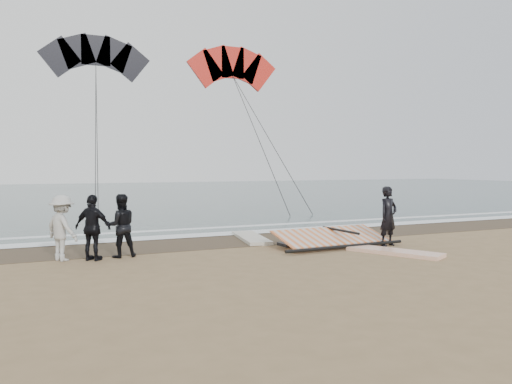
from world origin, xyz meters
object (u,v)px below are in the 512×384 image
board_white (394,252)px  sail_rig (327,239)px  man_main (388,216)px  board_cream (251,238)px

board_white → sail_rig: size_ratio=0.64×
board_white → man_main: bearing=31.1°
man_main → board_cream: (-3.20, 2.78, -0.82)m
man_main → board_white: bearing=-133.0°
man_main → board_cream: size_ratio=0.66×
sail_rig → board_cream: bearing=128.2°
board_white → sail_rig: bearing=88.3°
board_white → sail_rig: 2.12m
board_cream → man_main: bearing=-31.5°
man_main → sail_rig: man_main is taller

